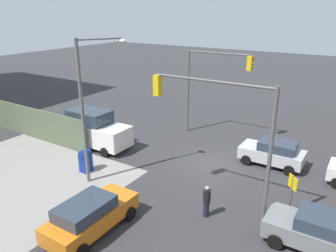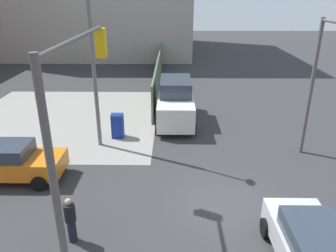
{
  "view_description": "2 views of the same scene",
  "coord_description": "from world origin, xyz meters",
  "px_view_note": "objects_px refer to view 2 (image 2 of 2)",
  "views": [
    {
      "loc": [
        -7.63,
        17.39,
        9.35
      ],
      "look_at": [
        2.6,
        1.38,
        2.53
      ],
      "focal_mm": 35.0,
      "sensor_mm": 36.0,
      "label": 1
    },
    {
      "loc": [
        -10.4,
        2.0,
        7.51
      ],
      "look_at": [
        2.56,
        2.18,
        2.18
      ],
      "focal_mm": 35.0,
      "sensor_mm": 36.0,
      "label": 2
    }
  ],
  "objects_px": {
    "mailbox_blue": "(118,124)",
    "van_white_delivery": "(176,102)",
    "coupe_silver": "(313,247)",
    "pedestrian_crossing": "(71,219)",
    "traffic_signal_se_corner": "(336,70)",
    "traffic_signal_nw_corner": "(79,107)",
    "hatchback_orange": "(8,161)",
    "street_lamp_corner": "(99,56)"
  },
  "relations": [
    {
      "from": "mailbox_blue",
      "to": "van_white_delivery",
      "type": "distance_m",
      "value": 4.05
    },
    {
      "from": "coupe_silver",
      "to": "pedestrian_crossing",
      "type": "bearing_deg",
      "value": 81.31
    },
    {
      "from": "traffic_signal_se_corner",
      "to": "traffic_signal_nw_corner",
      "type": "bearing_deg",
      "value": 117.68
    },
    {
      "from": "traffic_signal_se_corner",
      "to": "hatchback_orange",
      "type": "distance_m",
      "value": 14.01
    },
    {
      "from": "mailbox_blue",
      "to": "hatchback_orange",
      "type": "xyz_separation_m",
      "value": [
        -4.42,
        3.98,
        0.08
      ]
    },
    {
      "from": "mailbox_blue",
      "to": "hatchback_orange",
      "type": "distance_m",
      "value": 5.94
    },
    {
      "from": "street_lamp_corner",
      "to": "pedestrian_crossing",
      "type": "relative_size",
      "value": 4.96
    },
    {
      "from": "street_lamp_corner",
      "to": "coupe_silver",
      "type": "bearing_deg",
      "value": -137.39
    },
    {
      "from": "van_white_delivery",
      "to": "traffic_signal_se_corner",
      "type": "bearing_deg",
      "value": -133.94
    },
    {
      "from": "mailbox_blue",
      "to": "hatchback_orange",
      "type": "height_order",
      "value": "hatchback_orange"
    },
    {
      "from": "hatchback_orange",
      "to": "coupe_silver",
      "type": "relative_size",
      "value": 1.14
    },
    {
      "from": "hatchback_orange",
      "to": "van_white_delivery",
      "type": "bearing_deg",
      "value": -46.34
    },
    {
      "from": "van_white_delivery",
      "to": "pedestrian_crossing",
      "type": "height_order",
      "value": "van_white_delivery"
    },
    {
      "from": "traffic_signal_se_corner",
      "to": "van_white_delivery",
      "type": "height_order",
      "value": "traffic_signal_se_corner"
    },
    {
      "from": "mailbox_blue",
      "to": "traffic_signal_nw_corner",
      "type": "bearing_deg",
      "value": -176.58
    },
    {
      "from": "traffic_signal_nw_corner",
      "to": "traffic_signal_se_corner",
      "type": "height_order",
      "value": "same"
    },
    {
      "from": "mailbox_blue",
      "to": "van_white_delivery",
      "type": "bearing_deg",
      "value": -52.79
    },
    {
      "from": "street_lamp_corner",
      "to": "van_white_delivery",
      "type": "xyz_separation_m",
      "value": [
        3.61,
        -3.68,
        -3.42
      ]
    },
    {
      "from": "traffic_signal_se_corner",
      "to": "van_white_delivery",
      "type": "xyz_separation_m",
      "value": [
        6.07,
        6.3,
        -3.33
      ]
    },
    {
      "from": "traffic_signal_nw_corner",
      "to": "van_white_delivery",
      "type": "distance_m",
      "value": 11.63
    },
    {
      "from": "traffic_signal_se_corner",
      "to": "pedestrian_crossing",
      "type": "height_order",
      "value": "traffic_signal_se_corner"
    },
    {
      "from": "traffic_signal_se_corner",
      "to": "mailbox_blue",
      "type": "relative_size",
      "value": 4.55
    },
    {
      "from": "traffic_signal_nw_corner",
      "to": "pedestrian_crossing",
      "type": "height_order",
      "value": "traffic_signal_nw_corner"
    },
    {
      "from": "traffic_signal_se_corner",
      "to": "coupe_silver",
      "type": "relative_size",
      "value": 1.67
    },
    {
      "from": "van_white_delivery",
      "to": "street_lamp_corner",
      "type": "bearing_deg",
      "value": 134.47
    },
    {
      "from": "traffic_signal_se_corner",
      "to": "van_white_delivery",
      "type": "relative_size",
      "value": 1.2
    },
    {
      "from": "hatchback_orange",
      "to": "pedestrian_crossing",
      "type": "bearing_deg",
      "value": -135.04
    },
    {
      "from": "coupe_silver",
      "to": "pedestrian_crossing",
      "type": "relative_size",
      "value": 2.41
    },
    {
      "from": "hatchback_orange",
      "to": "pedestrian_crossing",
      "type": "xyz_separation_m",
      "value": [
        -3.78,
        -3.78,
        -0.01
      ]
    },
    {
      "from": "mailbox_blue",
      "to": "pedestrian_crossing",
      "type": "bearing_deg",
      "value": 178.6
    },
    {
      "from": "traffic_signal_nw_corner",
      "to": "mailbox_blue",
      "type": "xyz_separation_m",
      "value": [
        8.36,
        0.5,
        -3.9
      ]
    },
    {
      "from": "traffic_signal_nw_corner",
      "to": "mailbox_blue",
      "type": "bearing_deg",
      "value": 3.42
    },
    {
      "from": "traffic_signal_nw_corner",
      "to": "street_lamp_corner",
      "type": "relative_size",
      "value": 0.81
    },
    {
      "from": "hatchback_orange",
      "to": "coupe_silver",
      "type": "distance_m",
      "value": 12.0
    },
    {
      "from": "street_lamp_corner",
      "to": "hatchback_orange",
      "type": "bearing_deg",
      "value": 132.78
    },
    {
      "from": "traffic_signal_se_corner",
      "to": "van_white_delivery",
      "type": "distance_m",
      "value": 9.36
    },
    {
      "from": "hatchback_orange",
      "to": "van_white_delivery",
      "type": "relative_size",
      "value": 0.82
    },
    {
      "from": "pedestrian_crossing",
      "to": "hatchback_orange",
      "type": "bearing_deg",
      "value": -148.68
    },
    {
      "from": "mailbox_blue",
      "to": "hatchback_orange",
      "type": "bearing_deg",
      "value": 138.01
    },
    {
      "from": "mailbox_blue",
      "to": "hatchback_orange",
      "type": "relative_size",
      "value": 0.32
    },
    {
      "from": "traffic_signal_nw_corner",
      "to": "traffic_signal_se_corner",
      "type": "relative_size",
      "value": 1.0
    },
    {
      "from": "traffic_signal_nw_corner",
      "to": "pedestrian_crossing",
      "type": "xyz_separation_m",
      "value": [
        0.16,
        0.7,
        -3.83
      ]
    }
  ]
}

